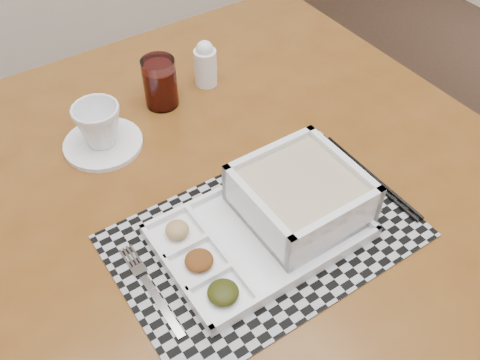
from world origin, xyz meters
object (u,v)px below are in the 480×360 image
(dining_table, at_px, (222,219))
(serving_tray, at_px, (288,207))
(creamer_bottle, at_px, (205,64))
(juice_glass, at_px, (160,84))
(cup, at_px, (99,125))

(dining_table, height_order, serving_tray, serving_tray)
(dining_table, bearing_deg, serving_tray, -67.33)
(dining_table, xyz_separation_m, creamer_bottle, (0.14, 0.28, 0.13))
(serving_tray, relative_size, juice_glass, 3.19)
(cup, distance_m, creamer_bottle, 0.27)
(cup, distance_m, juice_glass, 0.16)
(serving_tray, bearing_deg, juice_glass, 93.42)
(dining_table, relative_size, creamer_bottle, 10.61)
(serving_tray, relative_size, creamer_bottle, 3.22)
(serving_tray, height_order, cup, cup)
(cup, relative_size, creamer_bottle, 0.86)
(dining_table, height_order, cup, cup)
(juice_glass, bearing_deg, creamer_bottle, 5.46)
(cup, bearing_deg, serving_tray, -42.04)
(dining_table, xyz_separation_m, juice_glass, (0.03, 0.27, 0.13))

